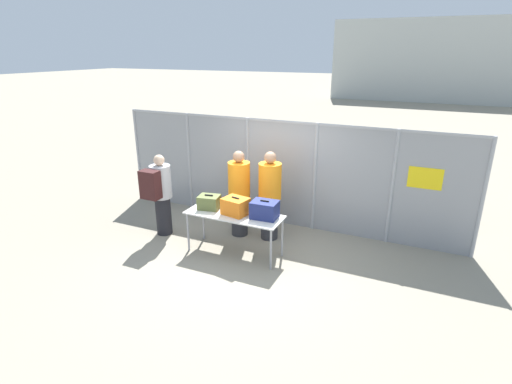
{
  "coord_description": "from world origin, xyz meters",
  "views": [
    {
      "loc": [
        2.93,
        -5.87,
        3.62
      ],
      "look_at": [
        -0.07,
        0.66,
        1.05
      ],
      "focal_mm": 28.0,
      "sensor_mm": 36.0,
      "label": 1
    }
  ],
  "objects_px": {
    "traveler_hooded": "(160,192)",
    "security_worker_far": "(270,195)",
    "inspection_table": "(234,218)",
    "security_worker_near": "(239,193)",
    "utility_trailer": "(378,193)",
    "suitcase_olive": "(209,202)",
    "suitcase_orange": "(236,206)",
    "suitcase_navy": "(265,210)"
  },
  "relations": [
    {
      "from": "suitcase_olive",
      "to": "traveler_hooded",
      "type": "relative_size",
      "value": 0.26
    },
    {
      "from": "security_worker_near",
      "to": "utility_trailer",
      "type": "relative_size",
      "value": 0.39
    },
    {
      "from": "inspection_table",
      "to": "suitcase_orange",
      "type": "distance_m",
      "value": 0.22
    },
    {
      "from": "security_worker_near",
      "to": "inspection_table",
      "type": "bearing_deg",
      "value": 92.59
    },
    {
      "from": "traveler_hooded",
      "to": "security_worker_near",
      "type": "bearing_deg",
      "value": 38.26
    },
    {
      "from": "security_worker_near",
      "to": "suitcase_navy",
      "type": "bearing_deg",
      "value": 123.47
    },
    {
      "from": "security_worker_near",
      "to": "utility_trailer",
      "type": "xyz_separation_m",
      "value": [
        2.38,
        2.53,
        -0.47
      ]
    },
    {
      "from": "suitcase_olive",
      "to": "utility_trailer",
      "type": "bearing_deg",
      "value": 50.75
    },
    {
      "from": "suitcase_orange",
      "to": "suitcase_navy",
      "type": "distance_m",
      "value": 0.55
    },
    {
      "from": "suitcase_navy",
      "to": "security_worker_far",
      "type": "height_order",
      "value": "security_worker_far"
    },
    {
      "from": "traveler_hooded",
      "to": "security_worker_far",
      "type": "distance_m",
      "value": 2.21
    },
    {
      "from": "inspection_table",
      "to": "security_worker_near",
      "type": "distance_m",
      "value": 0.84
    },
    {
      "from": "suitcase_orange",
      "to": "utility_trailer",
      "type": "distance_m",
      "value": 3.91
    },
    {
      "from": "suitcase_olive",
      "to": "suitcase_navy",
      "type": "relative_size",
      "value": 0.92
    },
    {
      "from": "inspection_table",
      "to": "security_worker_far",
      "type": "height_order",
      "value": "security_worker_far"
    },
    {
      "from": "traveler_hooded",
      "to": "security_worker_near",
      "type": "height_order",
      "value": "security_worker_near"
    },
    {
      "from": "inspection_table",
      "to": "traveler_hooded",
      "type": "bearing_deg",
      "value": 176.84
    },
    {
      "from": "suitcase_orange",
      "to": "traveler_hooded",
      "type": "height_order",
      "value": "traveler_hooded"
    },
    {
      "from": "inspection_table",
      "to": "suitcase_olive",
      "type": "height_order",
      "value": "suitcase_olive"
    },
    {
      "from": "inspection_table",
      "to": "security_worker_near",
      "type": "bearing_deg",
      "value": 110.33
    },
    {
      "from": "suitcase_olive",
      "to": "suitcase_navy",
      "type": "height_order",
      "value": "suitcase_navy"
    },
    {
      "from": "traveler_hooded",
      "to": "utility_trailer",
      "type": "height_order",
      "value": "traveler_hooded"
    },
    {
      "from": "inspection_table",
      "to": "suitcase_olive",
      "type": "xyz_separation_m",
      "value": [
        -0.55,
        0.05,
        0.19
      ]
    },
    {
      "from": "inspection_table",
      "to": "suitcase_olive",
      "type": "distance_m",
      "value": 0.59
    },
    {
      "from": "suitcase_olive",
      "to": "security_worker_near",
      "type": "relative_size",
      "value": 0.25
    },
    {
      "from": "suitcase_olive",
      "to": "traveler_hooded",
      "type": "height_order",
      "value": "traveler_hooded"
    },
    {
      "from": "utility_trailer",
      "to": "traveler_hooded",
      "type": "bearing_deg",
      "value": -140.06
    },
    {
      "from": "security_worker_far",
      "to": "suitcase_orange",
      "type": "bearing_deg",
      "value": 94.73
    },
    {
      "from": "utility_trailer",
      "to": "inspection_table",
      "type": "bearing_deg",
      "value": -122.46
    },
    {
      "from": "traveler_hooded",
      "to": "security_worker_far",
      "type": "height_order",
      "value": "security_worker_far"
    },
    {
      "from": "suitcase_orange",
      "to": "suitcase_navy",
      "type": "relative_size",
      "value": 1.04
    },
    {
      "from": "suitcase_orange",
      "to": "security_worker_near",
      "type": "height_order",
      "value": "security_worker_near"
    },
    {
      "from": "inspection_table",
      "to": "traveler_hooded",
      "type": "xyz_separation_m",
      "value": [
        -1.73,
        0.1,
        0.2
      ]
    },
    {
      "from": "suitcase_olive",
      "to": "suitcase_orange",
      "type": "relative_size",
      "value": 0.88
    },
    {
      "from": "utility_trailer",
      "to": "suitcase_olive",
      "type": "bearing_deg",
      "value": -129.25
    },
    {
      "from": "security_worker_far",
      "to": "inspection_table",
      "type": "bearing_deg",
      "value": 93.7
    },
    {
      "from": "inspection_table",
      "to": "traveler_hooded",
      "type": "distance_m",
      "value": 1.74
    },
    {
      "from": "inspection_table",
      "to": "security_worker_near",
      "type": "height_order",
      "value": "security_worker_near"
    },
    {
      "from": "suitcase_olive",
      "to": "suitcase_navy",
      "type": "distance_m",
      "value": 1.12
    },
    {
      "from": "suitcase_orange",
      "to": "utility_trailer",
      "type": "xyz_separation_m",
      "value": [
        2.07,
        3.28,
        -0.5
      ]
    },
    {
      "from": "utility_trailer",
      "to": "suitcase_navy",
      "type": "bearing_deg",
      "value": -115.43
    },
    {
      "from": "suitcase_olive",
      "to": "suitcase_navy",
      "type": "xyz_separation_m",
      "value": [
        1.12,
        0.03,
        0.03
      ]
    }
  ]
}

